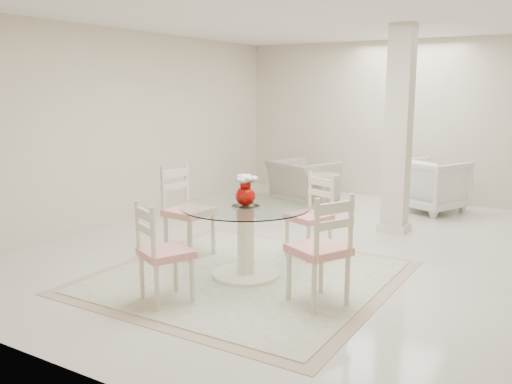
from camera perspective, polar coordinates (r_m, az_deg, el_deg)
The scene contains 13 objects.
ground at distance 6.58m, azimuth 6.75°, elevation -5.92°, with size 7.00×7.00×0.00m, color silver.
room_shell at distance 6.30m, azimuth 7.13°, elevation 10.47°, with size 6.02×7.02×2.71m.
column at distance 7.37m, azimuth 14.78°, elevation 6.30°, with size 0.30×0.30×2.70m, color beige.
area_rug at distance 5.57m, azimuth -1.08°, elevation -8.88°, with size 2.84×2.84×0.02m.
dining_table at distance 5.46m, azimuth -1.09°, elevation -5.18°, with size 1.30×1.30×0.75m.
red_vase at distance 5.33m, azimuth -1.09°, elevation 0.27°, with size 0.24×0.22×0.31m.
dining_chair_east at distance 4.71m, azimuth 7.15°, elevation -5.25°, with size 0.60×0.60×1.12m.
dining_chair_north at distance 6.12m, azimuth 6.03°, elevation -1.86°, with size 0.53×0.53×1.04m.
dining_chair_west at distance 6.17m, azimuth -7.57°, elevation -1.23°, with size 0.50×0.50×1.15m.
dining_chair_south at distance 4.83m, azimuth -10.21°, elevation -5.58°, with size 0.54×0.54×1.02m.
recliner_taupe at distance 9.35m, azimuth 4.88°, elevation 1.24°, with size 1.03×0.90×0.67m, color gray.
armchair_white at distance 8.86m, azimuth 18.01°, elevation 0.68°, with size 0.87×0.90×0.82m, color white.
side_table at distance 8.71m, azimuth 7.08°, elevation -0.07°, with size 0.53×0.53×0.55m.
Camera 1 is at (2.57, -5.75, 1.88)m, focal length 38.00 mm.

